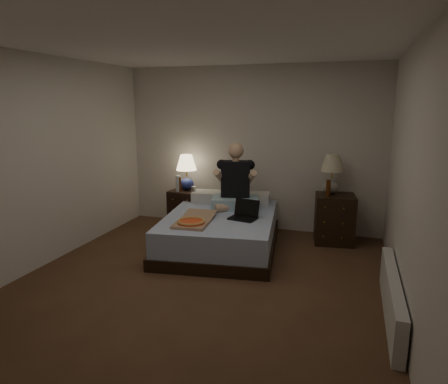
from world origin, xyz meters
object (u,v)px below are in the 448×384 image
(soda_can, at_px, (194,190))
(beer_bottle_right, at_px, (328,188))
(nightstand_left, at_px, (186,208))
(pizza_box, at_px, (191,222))
(lamp_right, at_px, (332,174))
(water_bottle, at_px, (178,184))
(nightstand_right, at_px, (334,219))
(lamp_left, at_px, (187,172))
(radiator, at_px, (392,297))
(beer_bottle_left, at_px, (179,184))
(bed, at_px, (221,231))
(laptop, at_px, (243,210))
(person, at_px, (235,176))

(soda_can, relative_size, beer_bottle_right, 0.43)
(nightstand_left, distance_m, pizza_box, 1.51)
(lamp_right, distance_m, water_bottle, 2.31)
(nightstand_right, height_order, lamp_left, lamp_left)
(nightstand_right, distance_m, soda_can, 2.12)
(lamp_left, distance_m, water_bottle, 0.24)
(nightstand_left, distance_m, soda_can, 0.42)
(nightstand_right, bearing_deg, radiator, -80.39)
(lamp_right, xyz_separation_m, soda_can, (-2.03, -0.16, -0.33))
(beer_bottle_left, distance_m, pizza_box, 1.43)
(nightstand_right, relative_size, lamp_right, 1.23)
(bed, distance_m, laptop, 0.51)
(lamp_right, distance_m, laptop, 1.43)
(beer_bottle_left, bearing_deg, water_bottle, -161.23)
(beer_bottle_right, bearing_deg, pizza_box, -142.69)
(lamp_right, relative_size, pizza_box, 0.74)
(soda_can, relative_size, pizza_box, 0.13)
(nightstand_right, height_order, soda_can, soda_can)
(lamp_left, relative_size, beer_bottle_left, 2.43)
(soda_can, height_order, person, person)
(lamp_left, bearing_deg, pizza_box, -65.04)
(nightstand_left, height_order, person, person)
(soda_can, xyz_separation_m, beer_bottle_left, (-0.25, 0.02, 0.06))
(beer_bottle_left, bearing_deg, lamp_left, 68.63)
(bed, relative_size, water_bottle, 7.52)
(bed, relative_size, person, 2.02)
(beer_bottle_left, distance_m, radiator, 3.56)
(lamp_left, height_order, beer_bottle_right, lamp_left)
(beer_bottle_right, xyz_separation_m, radiator, (0.72, -1.84, -0.60))
(nightstand_right, xyz_separation_m, beer_bottle_left, (-2.35, -0.05, 0.36))
(lamp_right, relative_size, beer_bottle_left, 2.43)
(nightstand_right, bearing_deg, bed, -162.00)
(beer_bottle_right, distance_m, radiator, 2.06)
(beer_bottle_right, xyz_separation_m, person, (-1.26, -0.20, 0.13))
(nightstand_left, xyz_separation_m, radiator, (2.91, -2.00, -0.10))
(nightstand_right, relative_size, laptop, 2.03)
(beer_bottle_left, bearing_deg, nightstand_right, 1.28)
(nightstand_right, distance_m, pizza_box, 2.09)
(beer_bottle_left, bearing_deg, pizza_box, -60.14)
(bed, height_order, laptop, laptop)
(bed, xyz_separation_m, nightstand_right, (1.45, 0.70, 0.11))
(nightstand_left, xyz_separation_m, soda_can, (0.20, -0.13, 0.35))
(person, xyz_separation_m, pizza_box, (-0.28, -0.97, -0.43))
(radiator, bearing_deg, nightstand_right, 107.44)
(bed, xyz_separation_m, radiator, (2.07, -1.25, -0.03))
(nightstand_right, height_order, person, person)
(laptop, bearing_deg, person, 127.33)
(lamp_right, height_order, laptop, lamp_right)
(lamp_right, height_order, water_bottle, lamp_right)
(water_bottle, xyz_separation_m, radiator, (2.98, -1.89, -0.52))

